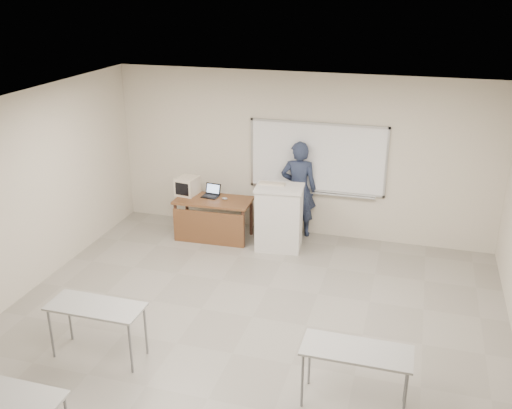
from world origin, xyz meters
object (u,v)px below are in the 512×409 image
(instructor_desk, at_px, (212,212))
(mouse, at_px, (225,198))
(whiteboard, at_px, (317,158))
(laptop, at_px, (211,193))
(presenter, at_px, (299,189))
(crt_monitor, at_px, (188,186))
(keyboard, at_px, (272,184))
(podium, at_px, (279,217))

(instructor_desk, relative_size, mouse, 13.20)
(whiteboard, xyz_separation_m, laptop, (-1.86, -0.52, -0.68))
(mouse, distance_m, presenter, 1.36)
(presenter, bearing_deg, crt_monitor, 5.40)
(whiteboard, bearing_deg, laptop, -164.51)
(whiteboard, bearing_deg, keyboard, -133.38)
(crt_monitor, height_order, keyboard, keyboard)
(podium, height_order, laptop, podium)
(crt_monitor, bearing_deg, mouse, 2.13)
(whiteboard, relative_size, instructor_desk, 1.78)
(whiteboard, xyz_separation_m, mouse, (-1.56, -0.62, -0.71))
(presenter, bearing_deg, laptop, 7.88)
(crt_monitor, height_order, presenter, presenter)
(laptop, height_order, mouse, laptop)
(laptop, relative_size, presenter, 0.16)
(whiteboard, distance_m, presenter, 0.66)
(instructor_desk, xyz_separation_m, mouse, (0.20, 0.16, 0.23))
(whiteboard, relative_size, mouse, 23.54)
(instructor_desk, height_order, crt_monitor, crt_monitor)
(podium, xyz_separation_m, crt_monitor, (-1.81, 0.23, 0.33))
(podium, bearing_deg, crt_monitor, 167.16)
(whiteboard, height_order, laptop, whiteboard)
(keyboard, distance_m, presenter, 0.73)
(instructor_desk, relative_size, presenter, 0.77)
(laptop, distance_m, presenter, 1.61)
(crt_monitor, bearing_deg, laptop, 11.33)
(keyboard, bearing_deg, mouse, 173.49)
(instructor_desk, xyz_separation_m, presenter, (1.46, 0.68, 0.36))
(instructor_desk, bearing_deg, presenter, 22.81)
(podium, bearing_deg, whiteboard, 51.19)
(crt_monitor, height_order, mouse, crt_monitor)
(instructor_desk, distance_m, mouse, 0.35)
(laptop, xyz_separation_m, presenter, (1.56, 0.41, 0.10))
(whiteboard, bearing_deg, instructor_desk, -156.12)
(laptop, height_order, keyboard, keyboard)
(instructor_desk, distance_m, presenter, 1.65)
(laptop, relative_size, keyboard, 0.66)
(instructor_desk, relative_size, podium, 1.20)
(mouse, bearing_deg, podium, 7.54)
(laptop, bearing_deg, mouse, -12.57)
(crt_monitor, bearing_deg, keyboard, 2.87)
(laptop, relative_size, mouse, 2.80)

